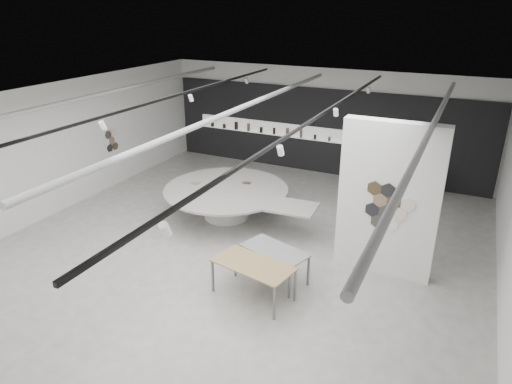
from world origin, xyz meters
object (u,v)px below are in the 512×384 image
at_px(partition_column, 388,201).
at_px(display_island, 228,199).
at_px(sample_table_stone, 275,252).
at_px(sample_table_wood, 253,266).
at_px(kitchen_counter, 411,176).

relative_size(partition_column, display_island, 0.75).
bearing_deg(sample_table_stone, display_island, 136.30).
distance_m(display_island, sample_table_stone, 3.50).
bearing_deg(display_island, sample_table_wood, -57.35).
height_order(partition_column, display_island, partition_column).
xyz_separation_m(display_island, sample_table_stone, (2.53, -2.42, 0.11)).
distance_m(sample_table_stone, kitchen_counter, 7.26).
xyz_separation_m(partition_column, display_island, (-4.64, 0.98, -1.20)).
relative_size(sample_table_wood, kitchen_counter, 1.03).
relative_size(display_island, sample_table_stone, 2.89).
distance_m(partition_column, kitchen_counter, 5.70).
height_order(partition_column, kitchen_counter, partition_column).
bearing_deg(kitchen_counter, sample_table_wood, -99.98).
relative_size(display_island, kitchen_counter, 2.68).
xyz_separation_m(partition_column, sample_table_stone, (-2.11, -1.44, -1.09)).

